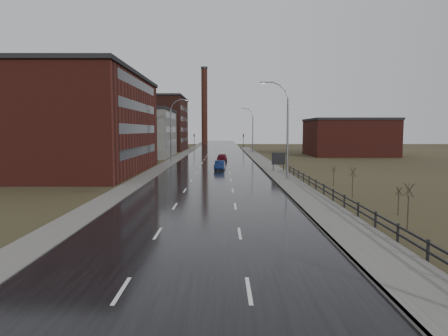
{
  "coord_description": "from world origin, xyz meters",
  "views": [
    {
      "loc": [
        1.36,
        -9.92,
        5.82
      ],
      "look_at": [
        1.44,
        19.85,
        3.0
      ],
      "focal_mm": 32.0,
      "sensor_mm": 36.0,
      "label": 1
    }
  ],
  "objects": [
    {
      "name": "shrub_d",
      "position": [
        13.41,
        17.03,
        1.05
      ],
      "size": [
        0.48,
        0.5,
        1.99
      ],
      "color": "#382D23",
      "rests_on": "ground"
    },
    {
      "name": "shrub_e",
      "position": [
        12.46,
        23.84,
        1.42
      ],
      "size": [
        0.63,
        0.66,
        2.67
      ],
      "color": "#382D23",
      "rests_on": "ground"
    },
    {
      "name": "shrub_c",
      "position": [
        12.16,
        12.95,
        1.47
      ],
      "size": [
        0.65,
        0.69,
        2.77
      ],
      "color": "#382D23",
      "rests_on": "ground"
    },
    {
      "name": "building_right",
      "position": [
        30.3,
        82.0,
        4.26
      ],
      "size": [
        18.36,
        16.32,
        8.5
      ],
      "color": "#471914",
      "rests_on": "ground"
    },
    {
      "name": "curb_right",
      "position": [
        7.08,
        35.0,
        0.09
      ],
      "size": [
        0.16,
        180.0,
        0.18
      ],
      "primitive_type": "cube",
      "color": "slate",
      "rests_on": "ground"
    },
    {
      "name": "car_far",
      "position": [
        1.21,
        63.92,
        0.76
      ],
      "size": [
        2.05,
        4.53,
        1.51
      ],
      "primitive_type": "imported",
      "rotation": [
        0.0,
        0.0,
        3.08
      ],
      "color": "#530D19",
      "rests_on": "ground"
    },
    {
      "name": "streetlight_right_mid",
      "position": [
        8.5,
        36.0,
        5.84
      ],
      "size": [
        3.36,
        0.28,
        11.35
      ],
      "color": "slate",
      "rests_on": "ground"
    },
    {
      "name": "traffic_light_left",
      "position": [
        -8.0,
        120.0,
        4.6
      ],
      "size": [
        0.58,
        2.73,
        5.3
      ],
      "color": "black",
      "rests_on": "ground"
    },
    {
      "name": "traffic_light_right",
      "position": [
        8.0,
        120.0,
        4.6
      ],
      "size": [
        0.58,
        2.73,
        5.3
      ],
      "color": "black",
      "rests_on": "ground"
    },
    {
      "name": "streetlight_left",
      "position": [
        -7.7,
        62.0,
        5.84
      ],
      "size": [
        3.36,
        0.28,
        11.35
      ],
      "color": "slate",
      "rests_on": "ground"
    },
    {
      "name": "warehouse_far",
      "position": [
        -22.99,
        108.0,
        7.76
      ],
      "size": [
        26.52,
        24.48,
        15.5
      ],
      "color": "#331611",
      "rests_on": "ground"
    },
    {
      "name": "guardrail",
      "position": [
        10.3,
        18.31,
        0.71
      ],
      "size": [
        0.1,
        53.05,
        1.1
      ],
      "color": "black",
      "rests_on": "ground"
    },
    {
      "name": "road",
      "position": [
        0.0,
        60.0,
        0.03
      ],
      "size": [
        14.0,
        300.0,
        0.06
      ],
      "primitive_type": "cube",
      "color": "black",
      "rests_on": "ground"
    },
    {
      "name": "sidewalk_left",
      "position": [
        -8.2,
        60.0,
        0.06
      ],
      "size": [
        2.4,
        260.0,
        0.12
      ],
      "primitive_type": "cube",
      "color": "#595651",
      "rests_on": "ground"
    },
    {
      "name": "warehouse_mid",
      "position": [
        -17.99,
        78.0,
        5.26
      ],
      "size": [
        16.32,
        20.4,
        10.5
      ],
      "color": "slate",
      "rests_on": "ground"
    },
    {
      "name": "sidewalk_right",
      "position": [
        8.6,
        35.0,
        0.09
      ],
      "size": [
        3.2,
        180.0,
        0.18
      ],
      "primitive_type": "cube",
      "color": "#595651",
      "rests_on": "ground"
    },
    {
      "name": "car_near",
      "position": [
        0.9,
        48.18,
        0.66
      ],
      "size": [
        1.65,
        4.12,
        1.33
      ],
      "primitive_type": "imported",
      "rotation": [
        0.0,
        0.0,
        -0.06
      ],
      "color": "#0E1D46",
      "rests_on": "ground"
    },
    {
      "name": "warehouse_near",
      "position": [
        -20.99,
        45.0,
        6.76
      ],
      "size": [
        22.44,
        28.56,
        13.5
      ],
      "color": "#471914",
      "rests_on": "ground"
    },
    {
      "name": "streetlight_right_far",
      "position": [
        8.5,
        90.0,
        5.84
      ],
      "size": [
        3.36,
        0.28,
        11.35
      ],
      "color": "slate",
      "rests_on": "ground"
    },
    {
      "name": "billboard",
      "position": [
        9.1,
        45.46,
        1.8
      ],
      "size": [
        1.86,
        0.17,
        2.74
      ],
      "color": "black",
      "rests_on": "ground"
    },
    {
      "name": "smokestack",
      "position": [
        -6.0,
        150.0,
        15.5
      ],
      "size": [
        2.7,
        2.7,
        30.7
      ],
      "color": "#331611",
      "rests_on": "ground"
    },
    {
      "name": "shrub_f",
      "position": [
        13.03,
        31.74,
        1.09
      ],
      "size": [
        0.49,
        0.51,
        2.05
      ],
      "color": "#382D23",
      "rests_on": "ground"
    }
  ]
}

